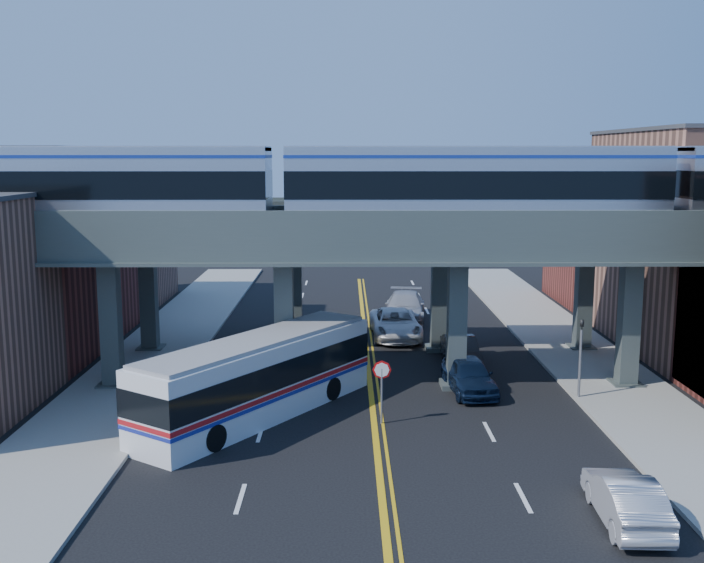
{
  "coord_description": "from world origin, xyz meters",
  "views": [
    {
      "loc": [
        -1.13,
        -27.45,
        10.83
      ],
      "look_at": [
        -0.87,
        7.27,
        5.15
      ],
      "focal_mm": 40.0,
      "sensor_mm": 36.0,
      "label": 1
    }
  ],
  "objects_px": {
    "transit_train": "(474,184)",
    "car_lane_c": "(395,324)",
    "traffic_signal": "(581,350)",
    "car_parked_curb": "(626,499)",
    "car_lane_d": "(405,307)",
    "car_lane_a": "(469,375)",
    "transit_bus": "(259,378)",
    "stop_sign": "(382,382)",
    "car_lane_b": "(461,351)"
  },
  "relations": [
    {
      "from": "transit_train",
      "to": "car_lane_c",
      "type": "xyz_separation_m",
      "value": [
        -2.83,
        10.05,
        -8.63
      ]
    },
    {
      "from": "traffic_signal",
      "to": "car_parked_curb",
      "type": "bearing_deg",
      "value": -99.99
    },
    {
      "from": "transit_train",
      "to": "car_lane_d",
      "type": "height_order",
      "value": "transit_train"
    },
    {
      "from": "car_lane_a",
      "to": "transit_bus",
      "type": "bearing_deg",
      "value": -166.65
    },
    {
      "from": "car_lane_d",
      "to": "transit_train",
      "type": "bearing_deg",
      "value": -76.82
    },
    {
      "from": "transit_train",
      "to": "transit_bus",
      "type": "bearing_deg",
      "value": -156.9
    },
    {
      "from": "transit_train",
      "to": "transit_bus",
      "type": "relative_size",
      "value": 4.46
    },
    {
      "from": "traffic_signal",
      "to": "car_lane_a",
      "type": "height_order",
      "value": "traffic_signal"
    },
    {
      "from": "stop_sign",
      "to": "car_lane_d",
      "type": "bearing_deg",
      "value": 83.05
    },
    {
      "from": "transit_bus",
      "to": "stop_sign",
      "type": "bearing_deg",
      "value": -66.37
    },
    {
      "from": "transit_bus",
      "to": "car_lane_c",
      "type": "bearing_deg",
      "value": 9.68
    },
    {
      "from": "car_lane_b",
      "to": "car_lane_d",
      "type": "height_order",
      "value": "car_lane_d"
    },
    {
      "from": "traffic_signal",
      "to": "car_lane_c",
      "type": "relative_size",
      "value": 0.68
    },
    {
      "from": "transit_train",
      "to": "car_lane_b",
      "type": "distance_m",
      "value": 9.56
    },
    {
      "from": "car_lane_a",
      "to": "car_lane_b",
      "type": "xyz_separation_m",
      "value": [
        0.31,
        4.68,
        -0.07
      ]
    },
    {
      "from": "car_lane_a",
      "to": "traffic_signal",
      "type": "bearing_deg",
      "value": -20.19
    },
    {
      "from": "stop_sign",
      "to": "car_parked_curb",
      "type": "bearing_deg",
      "value": -51.75
    },
    {
      "from": "transit_train",
      "to": "car_lane_c",
      "type": "distance_m",
      "value": 13.55
    },
    {
      "from": "car_lane_a",
      "to": "car_lane_c",
      "type": "bearing_deg",
      "value": 98.18
    },
    {
      "from": "car_lane_c",
      "to": "stop_sign",
      "type": "bearing_deg",
      "value": -97.97
    },
    {
      "from": "car_lane_b",
      "to": "car_lane_c",
      "type": "relative_size",
      "value": 0.74
    },
    {
      "from": "transit_train",
      "to": "stop_sign",
      "type": "distance_m",
      "value": 10.16
    },
    {
      "from": "traffic_signal",
      "to": "car_parked_curb",
      "type": "distance_m",
      "value": 11.96
    },
    {
      "from": "car_lane_b",
      "to": "car_lane_a",
      "type": "bearing_deg",
      "value": -95.76
    },
    {
      "from": "traffic_signal",
      "to": "car_parked_curb",
      "type": "height_order",
      "value": "traffic_signal"
    },
    {
      "from": "traffic_signal",
      "to": "car_lane_b",
      "type": "xyz_separation_m",
      "value": [
        -4.39,
        5.88,
        -1.57
      ]
    },
    {
      "from": "car_lane_d",
      "to": "car_lane_a",
      "type": "bearing_deg",
      "value": -77.67
    },
    {
      "from": "traffic_signal",
      "to": "car_lane_c",
      "type": "bearing_deg",
      "value": 121.54
    },
    {
      "from": "car_lane_a",
      "to": "car_lane_d",
      "type": "bearing_deg",
      "value": 90.72
    },
    {
      "from": "transit_train",
      "to": "stop_sign",
      "type": "height_order",
      "value": "transit_train"
    },
    {
      "from": "stop_sign",
      "to": "car_lane_c",
      "type": "distance_m",
      "value": 15.16
    },
    {
      "from": "stop_sign",
      "to": "car_lane_c",
      "type": "height_order",
      "value": "stop_sign"
    },
    {
      "from": "stop_sign",
      "to": "car_lane_c",
      "type": "xyz_separation_m",
      "value": [
        1.5,
        15.05,
        -0.92
      ]
    },
    {
      "from": "car_lane_b",
      "to": "car_lane_d",
      "type": "distance_m",
      "value": 11.14
    },
    {
      "from": "transit_train",
      "to": "car_parked_curb",
      "type": "bearing_deg",
      "value": -79.6
    },
    {
      "from": "car_lane_b",
      "to": "car_lane_d",
      "type": "bearing_deg",
      "value": 98.86
    },
    {
      "from": "stop_sign",
      "to": "car_parked_curb",
      "type": "height_order",
      "value": "stop_sign"
    },
    {
      "from": "car_lane_b",
      "to": "car_lane_d",
      "type": "xyz_separation_m",
      "value": [
        -2.09,
        10.94,
        0.18
      ]
    },
    {
      "from": "transit_bus",
      "to": "car_lane_b",
      "type": "xyz_separation_m",
      "value": [
        9.57,
        7.89,
        -0.9
      ]
    },
    {
      "from": "transit_bus",
      "to": "car_lane_d",
      "type": "relative_size",
      "value": 1.88
    },
    {
      "from": "stop_sign",
      "to": "car_lane_c",
      "type": "relative_size",
      "value": 0.44
    },
    {
      "from": "traffic_signal",
      "to": "car_parked_curb",
      "type": "relative_size",
      "value": 0.92
    },
    {
      "from": "car_lane_a",
      "to": "car_parked_curb",
      "type": "distance_m",
      "value": 13.15
    },
    {
      "from": "car_lane_c",
      "to": "car_lane_a",
      "type": "bearing_deg",
      "value": -78.31
    },
    {
      "from": "stop_sign",
      "to": "traffic_signal",
      "type": "xyz_separation_m",
      "value": [
        8.9,
        3.0,
        0.54
      ]
    },
    {
      "from": "car_lane_a",
      "to": "car_lane_c",
      "type": "xyz_separation_m",
      "value": [
        -2.7,
        10.85,
        0.03
      ]
    },
    {
      "from": "car_parked_curb",
      "to": "car_lane_c",
      "type": "bearing_deg",
      "value": -74.86
    },
    {
      "from": "stop_sign",
      "to": "traffic_signal",
      "type": "distance_m",
      "value": 9.41
    },
    {
      "from": "traffic_signal",
      "to": "car_lane_a",
      "type": "distance_m",
      "value": 5.08
    },
    {
      "from": "transit_bus",
      "to": "car_lane_c",
      "type": "xyz_separation_m",
      "value": [
        6.57,
        14.06,
        -0.8
      ]
    }
  ]
}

